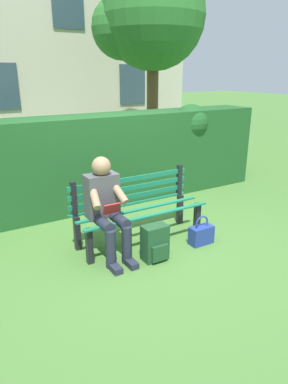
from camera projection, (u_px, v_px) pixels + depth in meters
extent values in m
plane|color=#477533|center=(140.00, 240.00, 4.52)|extent=(60.00, 60.00, 0.00)
cube|color=black|center=(197.00, 218.00, 4.67)|extent=(0.07, 0.07, 0.43)
cube|color=black|center=(89.00, 246.00, 3.92)|extent=(0.07, 0.07, 0.43)
cube|color=black|center=(180.00, 209.00, 4.99)|extent=(0.07, 0.07, 0.43)
cube|color=black|center=(77.00, 233.00, 4.24)|extent=(0.07, 0.07, 0.43)
cube|color=#197251|center=(131.00, 203.00, 4.58)|extent=(1.71, 0.06, 0.02)
cube|color=#197251|center=(140.00, 209.00, 4.38)|extent=(1.71, 0.06, 0.02)
cube|color=#197251|center=(150.00, 216.00, 4.18)|extent=(1.71, 0.06, 0.02)
cube|color=black|center=(179.00, 179.00, 4.88)|extent=(0.06, 0.06, 0.41)
cube|color=black|center=(74.00, 198.00, 4.13)|extent=(0.06, 0.06, 0.41)
cube|color=#197251|center=(131.00, 197.00, 4.54)|extent=(1.71, 0.02, 0.06)
cube|color=#197251|center=(131.00, 188.00, 4.50)|extent=(1.71, 0.02, 0.06)
cube|color=#197251|center=(131.00, 179.00, 4.46)|extent=(1.71, 0.02, 0.06)
cube|color=#4C4C51|center=(102.00, 195.00, 4.06)|extent=(0.38, 0.22, 0.52)
sphere|color=#A57A5B|center=(101.00, 166.00, 3.93)|extent=(0.22, 0.22, 0.22)
cylinder|color=#232838|center=(118.00, 219.00, 4.02)|extent=(0.13, 0.42, 0.13)
cylinder|color=#232838|center=(102.00, 222.00, 3.92)|extent=(0.13, 0.42, 0.13)
cylinder|color=#232838|center=(127.00, 245.00, 3.93)|extent=(0.12, 0.12, 0.45)
cylinder|color=#232838|center=(111.00, 249.00, 3.83)|extent=(0.12, 0.12, 0.45)
cube|color=#232838|center=(130.00, 263.00, 3.93)|extent=(0.10, 0.24, 0.07)
cube|color=#232838|center=(114.00, 267.00, 3.83)|extent=(0.10, 0.24, 0.07)
cylinder|color=#A57A5B|center=(118.00, 192.00, 4.00)|extent=(0.14, 0.32, 0.26)
cylinder|color=#A57A5B|center=(94.00, 196.00, 3.86)|extent=(0.14, 0.32, 0.26)
cube|color=#B22626|center=(112.00, 209.00, 3.88)|extent=(0.20, 0.07, 0.13)
cube|color=#1E5123|center=(92.00, 162.00, 5.53)|extent=(6.26, 0.71, 1.45)
sphere|color=#1E5123|center=(191.00, 122.00, 6.19)|extent=(0.63, 0.63, 0.63)
cube|color=beige|center=(53.00, 39.00, 10.86)|extent=(7.91, 3.04, 6.17)
cube|color=#334756|center=(133.00, 84.00, 11.00)|extent=(0.90, 0.04, 1.20)
cube|color=#334756|center=(1.00, 87.00, 9.09)|extent=(0.90, 0.04, 1.20)
cube|color=#334756|center=(68.00, 4.00, 9.36)|extent=(0.90, 0.04, 1.20)
cube|color=#1E4728|center=(155.00, 243.00, 4.01)|extent=(0.29, 0.18, 0.43)
cube|color=#1E4728|center=(160.00, 253.00, 3.94)|extent=(0.21, 0.04, 0.19)
cylinder|color=#1E4728|center=(156.00, 236.00, 4.13)|extent=(0.04, 0.04, 0.26)
cylinder|color=#1E4728|center=(144.00, 239.00, 4.04)|extent=(0.04, 0.04, 0.26)
cube|color=navy|center=(201.00, 235.00, 4.41)|extent=(0.31, 0.15, 0.24)
torus|color=navy|center=(202.00, 223.00, 4.35)|extent=(0.19, 0.02, 0.19)
cylinder|color=brown|center=(152.00, 103.00, 8.92)|extent=(0.29, 0.29, 2.67)
sphere|color=#2D702D|center=(153.00, 16.00, 8.26)|extent=(2.51, 2.51, 2.51)
sphere|color=#2D702D|center=(123.00, 27.00, 8.35)|extent=(1.51, 1.51, 1.51)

